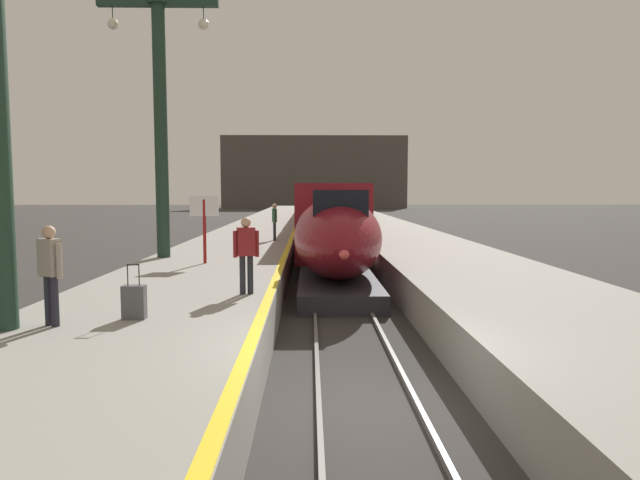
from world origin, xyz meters
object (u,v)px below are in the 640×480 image
at_px(passenger_far_waiting, 274,219).
at_px(departure_info_board, 204,215).
at_px(highspeed_train_main, 322,209).
at_px(station_column_mid, 160,101).
at_px(passenger_mid_platform, 246,249).
at_px(passenger_near_edge, 50,267).
at_px(rolling_suitcase, 134,302).

height_order(passenger_far_waiting, departure_info_board, departure_info_board).
distance_m(highspeed_train_main, station_column_mid, 24.26).
height_order(station_column_mid, passenger_mid_platform, station_column_mid).
bearing_deg(passenger_mid_platform, station_column_mid, 117.19).
relative_size(station_column_mid, passenger_near_edge, 5.17).
height_order(highspeed_train_main, departure_info_board, highspeed_train_main).
distance_m(station_column_mid, passenger_near_edge, 10.84).
bearing_deg(passenger_far_waiting, departure_info_board, -101.46).
xyz_separation_m(highspeed_train_main, departure_info_board, (-4.18, -24.80, 0.60)).
bearing_deg(highspeed_train_main, station_column_mid, -104.31).
bearing_deg(passenger_far_waiting, passenger_mid_platform, -89.03).
distance_m(passenger_near_edge, departure_info_board, 8.34).
bearing_deg(passenger_mid_platform, passenger_far_waiting, 90.97).
distance_m(highspeed_train_main, passenger_near_edge, 33.47).
height_order(passenger_near_edge, passenger_mid_platform, same).
bearing_deg(passenger_far_waiting, highspeed_train_main, 81.38).
relative_size(station_column_mid, passenger_far_waiting, 5.17).
xyz_separation_m(rolling_suitcase, departure_info_board, (-0.19, 7.77, 1.20)).
xyz_separation_m(highspeed_train_main, passenger_near_edge, (-5.22, -33.06, 0.09)).
distance_m(passenger_mid_platform, passenger_far_waiting, 13.64).
bearing_deg(station_column_mid, highspeed_train_main, 75.69).
bearing_deg(departure_info_board, passenger_mid_platform, -70.51).
bearing_deg(station_column_mid, rolling_suitcase, -78.60).
relative_size(passenger_near_edge, rolling_suitcase, 1.72).
bearing_deg(passenger_near_edge, passenger_far_waiting, 80.68).
xyz_separation_m(passenger_near_edge, passenger_mid_platform, (2.94, 2.88, 0.00)).
bearing_deg(highspeed_train_main, rolling_suitcase, -97.00).
bearing_deg(departure_info_board, passenger_near_edge, -97.16).
distance_m(station_column_mid, rolling_suitcase, 10.85).
height_order(passenger_near_edge, rolling_suitcase, passenger_near_edge).
height_order(passenger_near_edge, departure_info_board, departure_info_board).
relative_size(passenger_far_waiting, departure_info_board, 0.80).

